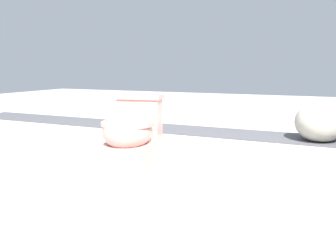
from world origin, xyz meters
name	(u,v)px	position (x,y,z in m)	size (l,w,h in m)	color
ground_plane	(157,163)	(0.00, 0.00, 0.00)	(14.00, 14.00, 0.00)	#B7B2A8
gravel_strip	(252,135)	(-1.33, 0.50, 0.01)	(0.56, 8.00, 0.01)	#4C4C51
toilet	(132,134)	(0.04, -0.19, 0.22)	(0.69, 0.48, 0.52)	#E09E93
boulder_near	(320,122)	(-1.30, 1.16, 0.20)	(0.51, 0.47, 0.39)	#ADA899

